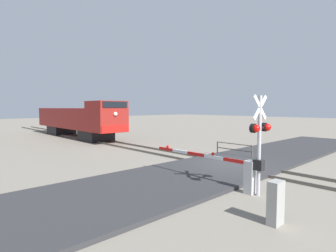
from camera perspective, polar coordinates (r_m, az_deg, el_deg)
name	(u,v)px	position (r m, az deg, el deg)	size (l,w,h in m)	color
ground_plane	(229,166)	(15.58, 13.01, -8.46)	(160.00, 160.00, 0.00)	gray
rail_track_left	(221,167)	(14.98, 11.46, -8.65)	(0.08, 80.00, 0.15)	#59544C
rail_track_right	(236,163)	(16.15, 14.46, -7.77)	(0.08, 80.00, 0.15)	#59544C
road_surface	(229,165)	(15.56, 13.02, -8.19)	(36.00, 5.42, 0.15)	#2D2D30
locomotive	(78,119)	(31.11, -18.90, 1.36)	(2.93, 16.57, 3.94)	black
crossing_signal	(260,134)	(10.45, 19.23, -1.67)	(1.18, 0.33, 3.81)	#ADADB2
crossing_gate	(234,168)	(11.18, 14.12, -8.86)	(0.36, 5.84, 1.40)	silver
utility_cabinet	(276,203)	(8.40, 22.20, -15.10)	(0.51, 0.31, 1.26)	#999993
guard_railing	(234,148)	(18.29, 14.02, -4.64)	(0.08, 2.78, 0.95)	#4C4742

